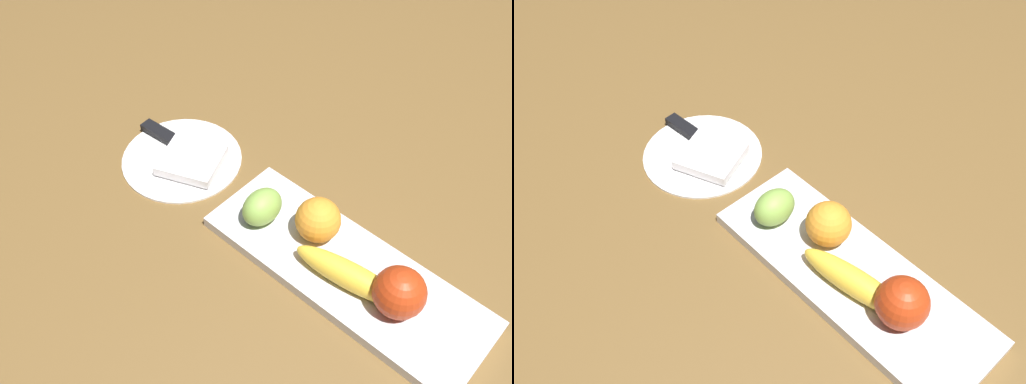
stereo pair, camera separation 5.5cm
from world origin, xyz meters
TOP-DOWN VIEW (x-y plane):
  - ground_plane at (0.00, 0.00)m, footprint 2.40×2.40m
  - fruit_tray at (0.01, -0.03)m, footprint 0.45×0.16m
  - apple at (0.11, -0.03)m, footprint 0.08×0.08m
  - banana at (0.04, -0.05)m, footprint 0.18×0.07m
  - orange_near_apple at (-0.06, -0.01)m, footprint 0.07×0.07m
  - grape_bunch at (-0.14, -0.04)m, footprint 0.05×0.07m
  - dinner_plate at (-0.35, -0.03)m, footprint 0.21×0.21m
  - folded_napkin at (-0.32, -0.03)m, footprint 0.13×0.13m
  - knife at (-0.40, -0.01)m, footprint 0.18×0.04m

SIDE VIEW (x-z plane):
  - ground_plane at x=0.00m, z-range 0.00..0.00m
  - dinner_plate at x=-0.35m, z-range 0.00..0.01m
  - fruit_tray at x=0.01m, z-range 0.00..0.02m
  - knife at x=-0.40m, z-range 0.01..0.02m
  - folded_napkin at x=-0.32m, z-range 0.01..0.03m
  - banana at x=0.04m, z-range 0.02..0.06m
  - grape_bunch at x=-0.14m, z-range 0.02..0.08m
  - orange_near_apple at x=-0.06m, z-range 0.02..0.09m
  - apple at x=0.11m, z-range 0.02..0.09m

